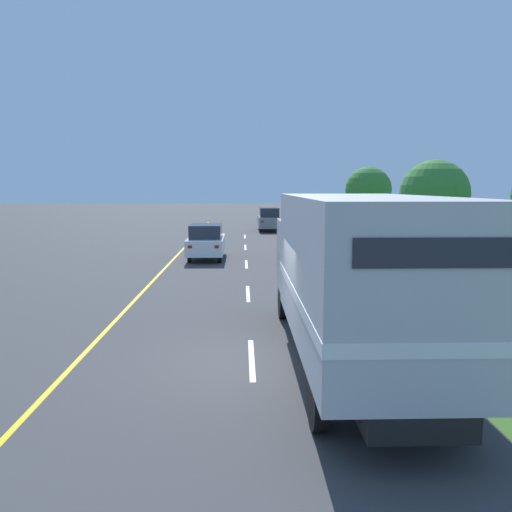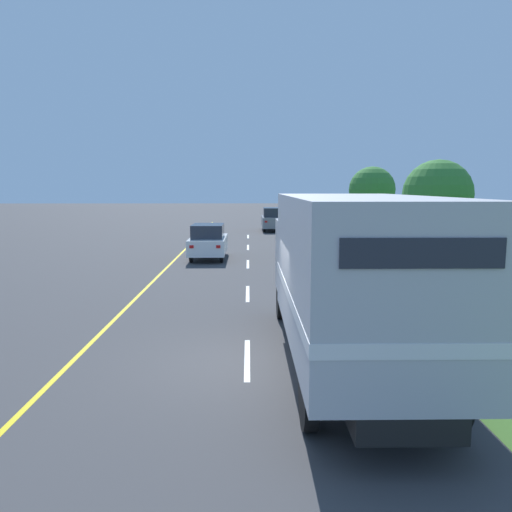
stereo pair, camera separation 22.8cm
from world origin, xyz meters
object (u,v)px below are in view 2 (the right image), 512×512
object	(u,v)px
roadside_tree_far	(372,190)
lead_car_white	(208,241)
horse_trailer_truck	(350,273)
highway_sign	(438,251)
lead_car_grey_ahead	(273,219)
roadside_tree_mid	(438,194)

from	to	relation	value
roadside_tree_far	lead_car_white	bearing A→B (deg)	-134.91
horse_trailer_truck	roadside_tree_far	xyz separation A→B (m)	(6.96, 26.64, 1.46)
highway_sign	roadside_tree_far	distance (m)	20.73
horse_trailer_truck	roadside_tree_far	bearing A→B (deg)	75.35
lead_car_grey_ahead	highway_sign	world-z (taller)	highway_sign
lead_car_grey_ahead	roadside_tree_far	bearing A→B (deg)	-36.64
lead_car_white	roadside_tree_far	size ratio (longest dim) A/B	0.79
lead_car_grey_ahead	roadside_tree_mid	bearing A→B (deg)	-58.57
horse_trailer_truck	highway_sign	bearing A→B (deg)	56.39
lead_car_white	roadside_tree_mid	world-z (taller)	roadside_tree_mid
roadside_tree_mid	roadside_tree_far	size ratio (longest dim) A/B	1.01
lead_car_grey_ahead	lead_car_white	bearing A→B (deg)	-104.07
roadside_tree_mid	highway_sign	bearing A→B (deg)	-110.37
highway_sign	roadside_tree_mid	distance (m)	12.65
horse_trailer_truck	roadside_tree_mid	world-z (taller)	roadside_tree_mid
lead_car_grey_ahead	roadside_tree_far	size ratio (longest dim) A/B	0.88
lead_car_grey_ahead	highway_sign	size ratio (longest dim) A/B	1.73
lead_car_grey_ahead	roadside_tree_mid	distance (m)	16.42
lead_car_grey_ahead	roadside_tree_mid	size ratio (longest dim) A/B	0.88
lead_car_grey_ahead	roadside_tree_far	xyz separation A→B (m)	(6.96, -5.18, 2.46)
horse_trailer_truck	highway_sign	distance (m)	7.44
highway_sign	roadside_tree_far	bearing A→B (deg)	82.06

